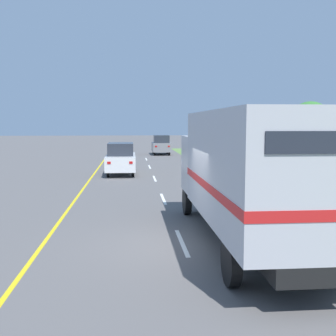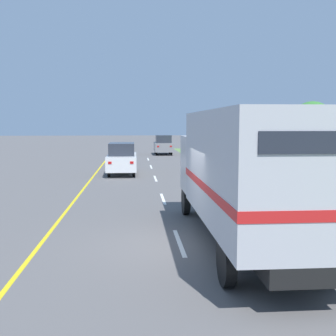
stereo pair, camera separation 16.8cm
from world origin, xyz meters
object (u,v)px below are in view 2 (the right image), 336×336
(horse_trailer_truck, at_px, (245,172))
(lead_car_grey_ahead, at_px, (163,145))
(highway_sign, at_px, (308,161))
(roadside_tree_mid, at_px, (312,123))
(delineator_post, at_px, (318,214))
(lead_car_white, at_px, (122,158))

(horse_trailer_truck, xyz_separation_m, lead_car_grey_ahead, (0.09, 32.45, -0.97))
(highway_sign, height_order, roadside_tree_mid, roadside_tree_mid)
(lead_car_grey_ahead, height_order, roadside_tree_mid, roadside_tree_mid)
(roadside_tree_mid, distance_m, delineator_post, 20.22)
(horse_trailer_truck, bearing_deg, lead_car_grey_ahead, 89.85)
(highway_sign, xyz_separation_m, delineator_post, (-1.39, -4.17, -1.22))
(lead_car_grey_ahead, distance_m, delineator_post, 31.18)
(horse_trailer_truck, distance_m, lead_car_grey_ahead, 32.46)
(lead_car_white, height_order, lead_car_grey_ahead, lead_car_grey_ahead)
(highway_sign, relative_size, delineator_post, 2.95)
(horse_trailer_truck, bearing_deg, highway_sign, 54.15)
(delineator_post, bearing_deg, highway_sign, 71.58)
(delineator_post, bearing_deg, lead_car_white, 113.10)
(roadside_tree_mid, height_order, delineator_post, roadside_tree_mid)
(lead_car_grey_ahead, xyz_separation_m, delineator_post, (2.53, -31.07, -0.49))
(highway_sign, bearing_deg, delineator_post, -108.42)
(lead_car_white, relative_size, highway_sign, 1.64)
(horse_trailer_truck, distance_m, roadside_tree_mid, 22.43)
(lead_car_white, height_order, delineator_post, lead_car_white)
(highway_sign, bearing_deg, horse_trailer_truck, -125.85)
(lead_car_white, xyz_separation_m, roadside_tree_mid, (13.92, 3.88, 2.20))
(roadside_tree_mid, relative_size, delineator_post, 5.07)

